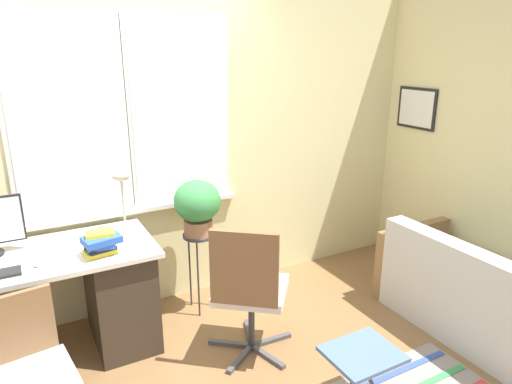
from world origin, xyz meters
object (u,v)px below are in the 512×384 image
at_px(mouse, 37,264).
at_px(desk_chair_wooden, 28,370).
at_px(couch_loveseat, 475,296).
at_px(folding_stool, 362,357).
at_px(plant_stand, 199,244).
at_px(potted_plant, 197,204).
at_px(book_stack, 101,243).
at_px(office_chair_swivel, 249,289).
at_px(desk_lamp, 121,184).

bearing_deg(mouse, desk_chair_wooden, -102.81).
relative_size(couch_loveseat, folding_stool, 3.47).
distance_m(plant_stand, potted_plant, 0.33).
bearing_deg(book_stack, desk_chair_wooden, -134.19).
bearing_deg(couch_loveseat, book_stack, 69.17).
distance_m(plant_stand, folding_stool, 1.51).
height_order(mouse, couch_loveseat, mouse).
distance_m(book_stack, couch_loveseat, 2.69).
xyz_separation_m(mouse, couch_loveseat, (2.83, -0.95, -0.52)).
bearing_deg(mouse, book_stack, -1.91).
bearing_deg(mouse, potted_plant, 13.26).
distance_m(desk_chair_wooden, office_chair_swivel, 1.33).
relative_size(desk_lamp, couch_loveseat, 0.32).
relative_size(desk_chair_wooden, potted_plant, 1.90).
xyz_separation_m(book_stack, couch_loveseat, (2.45, -0.93, -0.58)).
height_order(book_stack, desk_chair_wooden, book_stack).
distance_m(book_stack, desk_chair_wooden, 0.82).
distance_m(book_stack, office_chair_swivel, 0.99).
xyz_separation_m(mouse, office_chair_swivel, (1.20, -0.44, -0.27)).
xyz_separation_m(book_stack, potted_plant, (0.76, 0.28, 0.05)).
relative_size(book_stack, folding_stool, 0.61).
relative_size(plant_stand, potted_plant, 1.53).
xyz_separation_m(mouse, plant_stand, (1.14, 0.27, -0.22)).
height_order(potted_plant, folding_stool, potted_plant).
bearing_deg(plant_stand, office_chair_swivel, -84.60).
distance_m(potted_plant, folding_stool, 1.59).
distance_m(desk_lamp, book_stack, 0.48).
height_order(office_chair_swivel, potted_plant, potted_plant).
distance_m(mouse, desk_chair_wooden, 0.63).
bearing_deg(mouse, desk_lamp, 27.55).
height_order(desk_chair_wooden, office_chair_swivel, office_chair_swivel).
relative_size(desk_chair_wooden, folding_stool, 2.02).
distance_m(desk_lamp, desk_chair_wooden, 1.30).
xyz_separation_m(book_stack, plant_stand, (0.76, 0.28, -0.28)).
height_order(desk_lamp, desk_chair_wooden, desk_lamp).
bearing_deg(plant_stand, couch_loveseat, -35.67).
distance_m(desk_chair_wooden, potted_plant, 1.55).
distance_m(couch_loveseat, folding_stool, 1.31).
relative_size(mouse, couch_loveseat, 0.04).
bearing_deg(office_chair_swivel, couch_loveseat, -158.62).
bearing_deg(potted_plant, plant_stand, 45.00).
bearing_deg(plant_stand, potted_plant, -135.00).
bearing_deg(desk_chair_wooden, book_stack, 38.01).
bearing_deg(book_stack, folding_stool, -44.92).
bearing_deg(couch_loveseat, desk_lamp, 60.50).
relative_size(desk_chair_wooden, office_chair_swivel, 0.83).
bearing_deg(desk_chair_wooden, couch_loveseat, -16.02).
bearing_deg(couch_loveseat, desk_chair_wooden, 81.78).
xyz_separation_m(desk_chair_wooden, couch_loveseat, (2.95, -0.43, -0.17)).
height_order(office_chair_swivel, couch_loveseat, office_chair_swivel).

